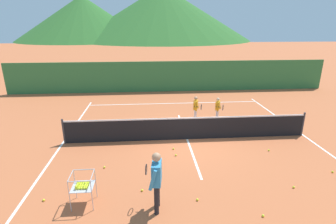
% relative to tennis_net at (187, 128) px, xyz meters
% --- Properties ---
extents(ground_plane, '(120.00, 120.00, 0.00)m').
position_rel_tennis_net_xyz_m(ground_plane, '(0.00, 0.00, -0.50)').
color(ground_plane, '#BC6038').
extents(line_baseline_far, '(10.25, 0.08, 0.01)m').
position_rel_tennis_net_xyz_m(line_baseline_far, '(0.00, 5.25, -0.50)').
color(line_baseline_far, white).
rests_on(line_baseline_far, ground).
extents(line_sideline_west, '(0.08, 11.70, 0.01)m').
position_rel_tennis_net_xyz_m(line_sideline_west, '(-5.12, 0.00, -0.50)').
color(line_sideline_west, white).
rests_on(line_sideline_west, ground).
extents(line_sideline_east, '(0.08, 11.70, 0.01)m').
position_rel_tennis_net_xyz_m(line_sideline_east, '(5.12, 0.00, -0.50)').
color(line_sideline_east, white).
rests_on(line_sideline_east, ground).
extents(line_service_center, '(0.08, 6.08, 0.01)m').
position_rel_tennis_net_xyz_m(line_service_center, '(0.00, 0.00, -0.50)').
color(line_service_center, white).
rests_on(line_service_center, ground).
extents(tennis_net, '(10.12, 0.08, 1.05)m').
position_rel_tennis_net_xyz_m(tennis_net, '(0.00, 0.00, 0.00)').
color(tennis_net, '#333338').
rests_on(tennis_net, ground).
extents(instructor, '(0.43, 0.79, 1.65)m').
position_rel_tennis_net_xyz_m(instructor, '(-1.45, -4.29, 0.49)').
color(instructor, black).
rests_on(instructor, ground).
extents(student_0, '(0.41, 0.69, 1.27)m').
position_rel_tennis_net_xyz_m(student_0, '(0.73, 2.11, 0.27)').
color(student_0, silver).
rests_on(student_0, ground).
extents(student_1, '(0.40, 0.67, 1.19)m').
position_rel_tennis_net_xyz_m(student_1, '(1.83, 2.08, 0.22)').
color(student_1, silver).
rests_on(student_1, ground).
extents(ball_cart, '(0.58, 0.58, 0.90)m').
position_rel_tennis_net_xyz_m(ball_cart, '(-3.40, -3.92, 0.08)').
color(ball_cart, '#B7B7BC').
rests_on(ball_cart, ground).
extents(tennis_ball_0, '(0.07, 0.07, 0.07)m').
position_rel_tennis_net_xyz_m(tennis_ball_0, '(-4.54, -3.71, -0.47)').
color(tennis_ball_0, yellow).
rests_on(tennis_ball_0, ground).
extents(tennis_ball_1, '(0.07, 0.07, 0.07)m').
position_rel_tennis_net_xyz_m(tennis_ball_1, '(2.63, -3.68, -0.47)').
color(tennis_ball_1, yellow).
rests_on(tennis_ball_1, ground).
extents(tennis_ball_2, '(0.07, 0.07, 0.07)m').
position_rel_tennis_net_xyz_m(tennis_ball_2, '(1.21, -4.79, -0.47)').
color(tennis_ball_2, yellow).
rests_on(tennis_ball_2, ground).
extents(tennis_ball_4, '(0.07, 0.07, 0.07)m').
position_rel_tennis_net_xyz_m(tennis_ball_4, '(-0.33, -4.03, -0.47)').
color(tennis_ball_4, yellow).
rests_on(tennis_ball_4, ground).
extents(tennis_ball_5, '(0.07, 0.07, 0.07)m').
position_rel_tennis_net_xyz_m(tennis_ball_5, '(-0.64, -1.43, -0.47)').
color(tennis_ball_5, yellow).
rests_on(tennis_ball_5, ground).
extents(tennis_ball_6, '(0.07, 0.07, 0.07)m').
position_rel_tennis_net_xyz_m(tennis_ball_6, '(-1.85, -3.48, -0.47)').
color(tennis_ball_6, yellow).
rests_on(tennis_ball_6, ground).
extents(tennis_ball_7, '(0.07, 0.07, 0.07)m').
position_rel_tennis_net_xyz_m(tennis_ball_7, '(4.35, -2.98, -0.47)').
color(tennis_ball_7, yellow).
rests_on(tennis_ball_7, ground).
extents(tennis_ball_8, '(0.07, 0.07, 0.07)m').
position_rel_tennis_net_xyz_m(tennis_ball_8, '(2.96, -1.32, -0.47)').
color(tennis_ball_8, yellow).
rests_on(tennis_ball_8, ground).
extents(tennis_ball_9, '(0.07, 0.07, 0.07)m').
position_rel_tennis_net_xyz_m(tennis_ball_9, '(-0.68, -0.91, -0.47)').
color(tennis_ball_9, yellow).
rests_on(tennis_ball_9, ground).
extents(tennis_ball_11, '(0.07, 0.07, 0.07)m').
position_rel_tennis_net_xyz_m(tennis_ball_11, '(-3.14, -2.08, -0.47)').
color(tennis_ball_11, yellow).
rests_on(tennis_ball_11, ground).
extents(windscreen_fence, '(22.55, 0.08, 2.15)m').
position_rel_tennis_net_xyz_m(windscreen_fence, '(0.00, 8.30, 0.57)').
color(windscreen_fence, '#33753D').
rests_on(windscreen_fence, ground).
extents(hill_0, '(51.78, 51.78, 15.14)m').
position_rel_tennis_net_xyz_m(hill_0, '(3.35, 72.58, 7.07)').
color(hill_0, '#2D6628').
rests_on(hill_0, ground).
extents(hill_1, '(37.54, 37.54, 12.29)m').
position_rel_tennis_net_xyz_m(hill_1, '(-19.50, 71.25, 5.65)').
color(hill_1, '#2D6628').
rests_on(hill_1, ground).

